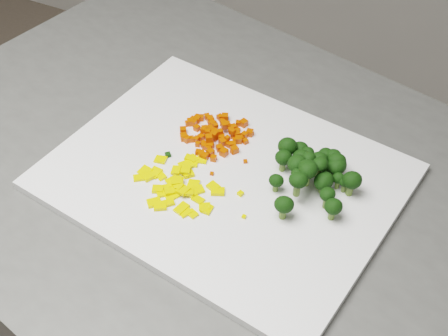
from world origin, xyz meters
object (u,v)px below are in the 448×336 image
at_px(cutting_board, 224,176).
at_px(pepper_pile, 181,180).
at_px(broccoli_pile, 306,175).
at_px(carrot_pile, 217,129).
at_px(counter_block, 218,333).

relative_size(cutting_board, pepper_pile, 3.88).
distance_m(cutting_board, broccoli_pile, 0.12).
bearing_deg(pepper_pile, broccoli_pile, 22.48).
bearing_deg(carrot_pile, cutting_board, -56.51).
xyz_separation_m(carrot_pile, pepper_pile, (-0.00, -0.11, -0.01)).
bearing_deg(counter_block, pepper_pile, -113.18).
xyz_separation_m(cutting_board, pepper_pile, (-0.04, -0.04, 0.01)).
relative_size(counter_block, carrot_pile, 9.66).
bearing_deg(cutting_board, carrot_pile, 123.49).
relative_size(counter_block, broccoli_pile, 8.05).
bearing_deg(counter_block, cutting_board, -34.23).
bearing_deg(broccoli_pile, cutting_board, -170.34).
height_order(counter_block, broccoli_pile, broccoli_pile).
bearing_deg(counter_block, broccoli_pile, 2.82).
relative_size(carrot_pile, pepper_pile, 0.86).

